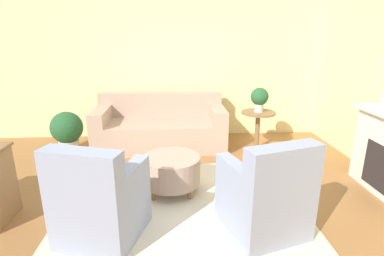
% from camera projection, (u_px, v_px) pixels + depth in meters
% --- Properties ---
extents(ground_plane, '(16.00, 16.00, 0.00)m').
position_uv_depth(ground_plane, '(182.00, 201.00, 3.59)').
color(ground_plane, '#996638').
extents(wall_back, '(9.11, 0.12, 2.80)m').
position_uv_depth(wall_back, '(177.00, 63.00, 5.67)').
color(wall_back, beige).
rests_on(wall_back, ground_plane).
extents(rug, '(2.75, 2.14, 0.01)m').
position_uv_depth(rug, '(182.00, 201.00, 3.59)').
color(rug, beige).
rests_on(rug, ground_plane).
extents(couch, '(2.24, 0.99, 0.91)m').
position_uv_depth(couch, '(161.00, 128.00, 5.32)').
color(couch, tan).
rests_on(couch, ground_plane).
extents(armchair_left, '(0.89, 0.91, 0.99)m').
position_uv_depth(armchair_left, '(99.00, 203.00, 2.83)').
color(armchair_left, '#8E99B2').
rests_on(armchair_left, rug).
extents(armchair_right, '(0.89, 0.91, 0.99)m').
position_uv_depth(armchair_right, '(266.00, 197.00, 2.92)').
color(armchair_right, '#8E99B2').
rests_on(armchair_right, rug).
extents(ottoman_table, '(0.72, 0.72, 0.46)m').
position_uv_depth(ottoman_table, '(171.00, 170.00, 3.74)').
color(ottoman_table, tan).
rests_on(ottoman_table, rug).
extents(side_table, '(0.57, 0.57, 0.67)m').
position_uv_depth(side_table, '(258.00, 124.00, 5.11)').
color(side_table, olive).
rests_on(side_table, ground_plane).
extents(potted_plant_on_side_table, '(0.29, 0.29, 0.41)m').
position_uv_depth(potted_plant_on_side_table, '(259.00, 98.00, 4.98)').
color(potted_plant_on_side_table, beige).
rests_on(potted_plant_on_side_table, side_table).
extents(potted_plant_floor, '(0.53, 0.53, 0.69)m').
position_uv_depth(potted_plant_floor, '(67.00, 130.00, 5.03)').
color(potted_plant_floor, beige).
rests_on(potted_plant_floor, ground_plane).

